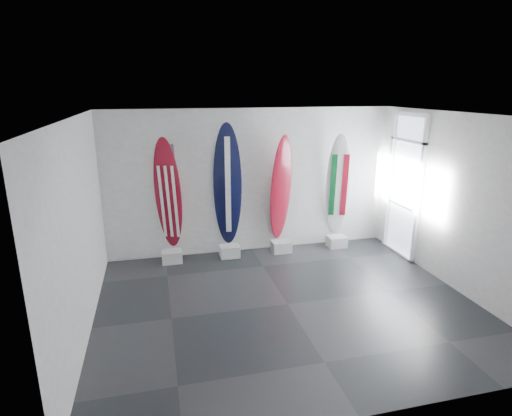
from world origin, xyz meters
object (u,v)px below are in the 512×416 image
object	(u,v)px
surfboard_navy	(228,186)
surfboard_swiss	(281,189)
surfboard_italy	(338,185)
surfboard_usa	(168,195)

from	to	relation	value
surfboard_navy	surfboard_swiss	world-z (taller)	surfboard_navy
surfboard_italy	surfboard_navy	bearing A→B (deg)	-161.89
surfboard_usa	surfboard_swiss	world-z (taller)	surfboard_usa
surfboard_navy	surfboard_italy	world-z (taller)	surfboard_navy
surfboard_italy	surfboard_swiss	bearing A→B (deg)	-161.89
surfboard_swiss	surfboard_italy	xyz separation A→B (m)	(1.28, 0.00, -0.00)
surfboard_usa	surfboard_italy	size ratio (longest dim) A/B	1.01
surfboard_swiss	surfboard_italy	bearing A→B (deg)	-19.37
surfboard_navy	surfboard_swiss	bearing A→B (deg)	9.54
surfboard_navy	surfboard_italy	distance (m)	2.40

